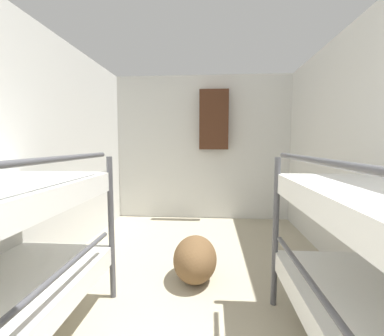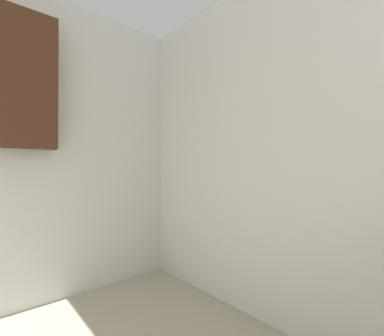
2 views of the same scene
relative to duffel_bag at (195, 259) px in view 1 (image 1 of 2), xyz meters
name	(u,v)px [view 1 (image 1 of 2)]	position (x,y,z in m)	size (l,w,h in m)	color
wall_left	(2,154)	(-1.41, -0.40, 0.94)	(0.06, 4.74, 2.27)	silver
wall_back	(202,148)	(-0.01, 1.94, 0.94)	(2.85, 0.06, 2.27)	silver
duffel_bag	(195,259)	(0.00, 0.00, 0.00)	(0.38, 0.54, 0.38)	brown
hanging_coat	(214,120)	(0.17, 1.79, 1.38)	(0.44, 0.12, 0.90)	#472819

